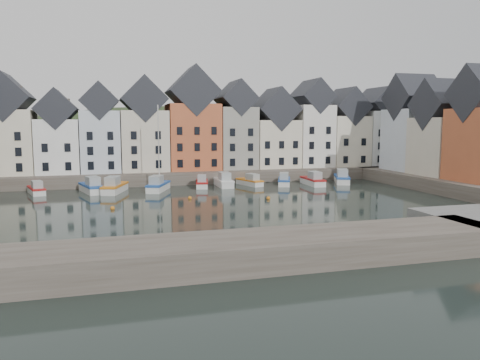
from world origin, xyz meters
name	(u,v)px	position (x,y,z in m)	size (l,w,h in m)	color
ground	(235,208)	(0.00, 0.00, 0.00)	(260.00, 260.00, 0.00)	black
far_quay	(191,174)	(0.00, 30.00, 1.00)	(90.00, 16.00, 2.00)	#494238
right_quay	(473,185)	(37.00, 3.00, 1.00)	(14.00, 54.00, 2.00)	#494238
near_wall	(178,257)	(-10.00, -22.00, 1.00)	(50.00, 6.00, 2.00)	#494238
hillside	(173,242)	(0.02, 56.00, -17.96)	(153.60, 70.40, 64.00)	#253319
far_terrace	(210,130)	(3.21, 28.00, 8.88)	(72.37, 8.16, 17.78)	#EEE4C7
right_terrace	(446,131)	(36.00, 8.07, 8.91)	(8.30, 24.25, 16.36)	silver
mooring_buoys	(193,201)	(-4.00, 5.33, 0.15)	(20.50, 5.50, 0.50)	orange
boat_a	(37,190)	(-24.23, 18.32, 0.64)	(3.24, 5.89, 2.16)	silver
boat_b	(92,187)	(-16.72, 17.65, 0.80)	(3.96, 7.29, 2.67)	silver
boat_c	(114,187)	(-13.53, 16.77, 0.80)	(4.17, 7.33, 2.69)	silver
boat_d	(158,185)	(-7.27, 16.76, 0.84)	(4.39, 7.09, 12.97)	silver
boat_e	(202,183)	(-0.16, 19.04, 0.66)	(2.92, 6.05, 2.23)	silver
boat_f	(224,182)	(3.35, 19.04, 0.77)	(2.19, 6.75, 2.58)	silver
boat_g	(250,181)	(7.77, 18.98, 0.64)	(3.39, 5.89, 2.16)	silver
boat_h	(284,181)	(13.26, 17.91, 0.69)	(4.00, 6.30, 2.32)	silver
boat_i	(313,181)	(17.76, 16.56, 0.75)	(2.35, 6.67, 2.53)	silver
boat_j	(342,178)	(23.60, 17.73, 0.80)	(4.74, 7.29, 2.69)	silver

